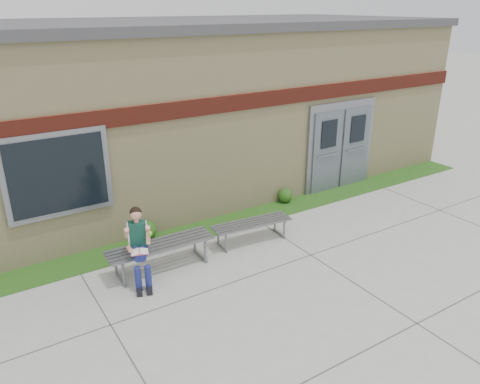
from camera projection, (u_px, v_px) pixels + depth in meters
ground at (286, 282)px, 8.27m from camera, size 80.00×80.00×0.00m
grass_strip at (214, 227)px, 10.30m from camera, size 16.00×0.80×0.02m
school_building at (148, 106)px, 12.16m from camera, size 16.20×6.22×4.20m
bench_left at (161, 250)px, 8.55m from camera, size 1.99×0.58×0.51m
bench_right at (252, 227)px, 9.57m from camera, size 1.71×0.63×0.44m
girl at (139, 244)px, 8.03m from camera, size 0.52×0.82×1.37m
shrub_mid at (147, 230)px, 9.70m from camera, size 0.39×0.39×0.39m
shrub_east at (285, 195)px, 11.50m from camera, size 0.35×0.35×0.35m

